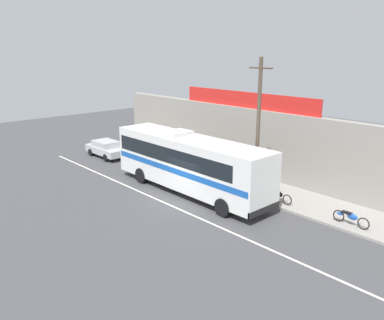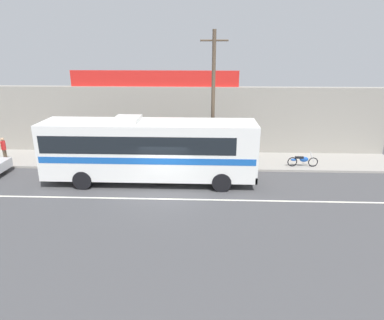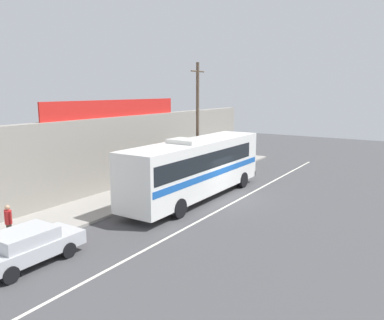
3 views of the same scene
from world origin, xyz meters
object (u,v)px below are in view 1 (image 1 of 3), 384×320
parked_car (106,148)px  pedestrian_by_curb (135,142)px  motorcycle_orange (277,195)px  intercity_bus (188,161)px  motorcycle_black (350,217)px  utility_pole (258,128)px

parked_car → pedestrian_by_curb: (0.78, 2.35, 0.33)m
motorcycle_orange → pedestrian_by_curb: bearing=178.4°
intercity_bus → parked_car: (-11.02, 0.58, -1.33)m
motorcycle_black → utility_pole: bearing=-175.9°
parked_car → motorcycle_orange: 16.16m
pedestrian_by_curb → motorcycle_black: bearing=-1.0°
intercity_bus → pedestrian_by_curb: (-10.25, 2.92, -0.99)m
parked_car → motorcycle_black: 20.58m
motorcycle_black → pedestrian_by_curb: (-19.71, 0.36, 0.51)m
intercity_bus → motorcycle_orange: size_ratio=6.05×
parked_car → utility_pole: size_ratio=0.51×
utility_pole → pedestrian_by_curb: size_ratio=5.12×
motorcycle_orange → pedestrian_by_curb: (-15.26, 0.43, 0.51)m
utility_pole → pedestrian_by_curb: utility_pole is taller
motorcycle_orange → motorcycle_black: same height
motorcycle_black → pedestrian_by_curb: size_ratio=1.20×
intercity_bus → pedestrian_by_curb: 10.70m
utility_pole → motorcycle_black: (5.80, 0.41, -3.83)m
parked_car → motorcycle_black: (20.49, 1.99, -0.17)m
utility_pole → motorcycle_orange: bearing=14.1°
parked_car → motorcycle_black: bearing=5.5°
utility_pole → pedestrian_by_curb: (-13.90, 0.77, -3.33)m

